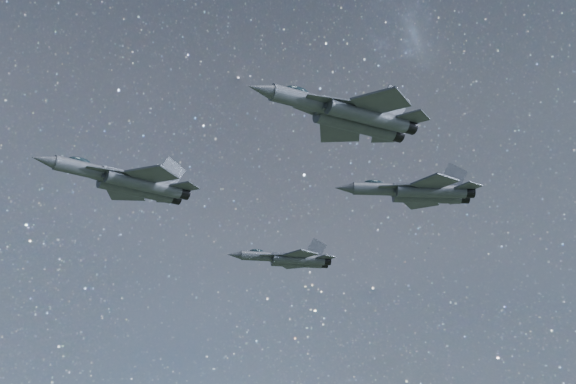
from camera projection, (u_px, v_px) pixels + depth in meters
name	position (u px, v px, depth m)	size (l,w,h in m)	color
jet_lead	(128.00, 181.00, 81.48)	(20.02, 13.43, 5.06)	#353A43
jet_left	(289.00, 259.00, 106.14)	(17.12, 11.95, 4.31)	#353A43
jet_right	(349.00, 114.00, 67.48)	(19.43, 13.41, 4.88)	#353A43
jet_slot	(417.00, 192.00, 88.43)	(19.13, 13.03, 4.80)	#353A43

